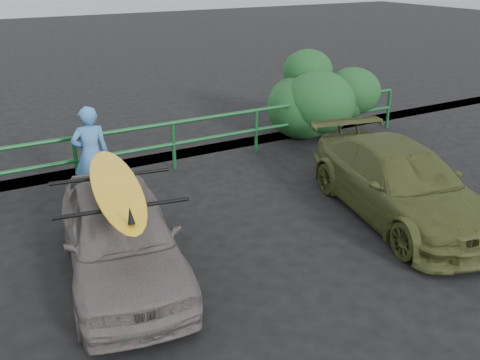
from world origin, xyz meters
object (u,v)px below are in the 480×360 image
object	(u,v)px
sedan	(121,235)
surfboard	(116,186)
olive_vehicle	(400,183)
guardrail	(127,153)
man	(91,155)

from	to	relation	value
sedan	surfboard	world-z (taller)	surfboard
olive_vehicle	surfboard	distance (m)	4.77
guardrail	olive_vehicle	bearing A→B (deg)	-48.76
guardrail	surfboard	bearing A→B (deg)	-109.80
sedan	man	world-z (taller)	man
guardrail	man	distance (m)	1.21
guardrail	surfboard	world-z (taller)	surfboard
guardrail	surfboard	distance (m)	3.75
guardrail	surfboard	xyz separation A→B (m)	(-1.24, -3.45, 0.83)
surfboard	olive_vehicle	bearing A→B (deg)	3.67
sedan	olive_vehicle	size ratio (longest dim) A/B	0.88
olive_vehicle	man	size ratio (longest dim) A/B	2.37
olive_vehicle	sedan	bearing A→B (deg)	-173.69
surfboard	man	bearing A→B (deg)	91.99
man	surfboard	world-z (taller)	man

